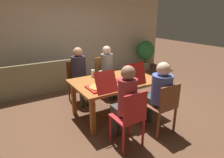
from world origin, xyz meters
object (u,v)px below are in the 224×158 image
Objects in this scene: person_2 at (108,68)px; plate_0 at (126,75)px; person_1 at (159,90)px; pizza_box_0 at (100,87)px; chair_0 at (78,78)px; plate_1 at (130,71)px; drinking_glass_0 at (101,74)px; chair_2 at (105,74)px; potted_plant at (145,52)px; person_0 at (80,71)px; pizza_box_1 at (129,80)px; drinking_glass_1 at (93,73)px; dining_table at (115,84)px; person_3 at (125,99)px; chair_3 at (130,117)px; chair_1 at (164,106)px; couch at (41,80)px.

plate_0 is (0.05, -0.67, 0.00)m from person_2.
pizza_box_0 is at bearing 144.40° from person_1.
plate_1 is at bearing -34.38° from chair_0.
person_2 reaches higher than drinking_glass_0.
chair_2 reaches higher than drinking_glass_0.
person_2 is 1.18× the size of potted_plant.
person_0 is 2.46× the size of pizza_box_1.
drinking_glass_0 is at bearing 165.30° from plate_0.
drinking_glass_1 is at bearing 175.78° from plate_1.
person_0 is at bearing 112.72° from dining_table.
plate_1 is at bearing -137.83° from potted_plant.
pizza_box_0 is 0.66m from drinking_glass_0.
person_3 is at bearing -100.71° from drinking_glass_0.
potted_plant is at bearing 41.81° from plate_0.
person_1 reaches higher than chair_3.
person_2 is 0.72m from drinking_glass_0.
person_0 is at bearing 101.81° from drinking_glass_1.
chair_3 is (-0.70, -1.83, -0.20)m from person_2.
pizza_box_0 is 4.08m from potted_plant.
chair_0 is 2.12m from chair_1.
drinking_glass_0 reaches higher than dining_table.
person_0 is at bearing 110.75° from chair_1.
pizza_box_0 reaches higher than plate_1.
chair_1 is (0.70, -2.00, -0.04)m from chair_0.
person_2 is at bearing 90.00° from person_1.
pizza_box_0 is at bearing -122.77° from chair_2.
potted_plant is at bearing 2.06° from couch.
chair_1 is 0.97× the size of chair_3.
chair_3 is (0.00, -1.87, -0.22)m from person_0.
dining_table is 0.92m from person_1.
drinking_glass_1 is at bearing -78.19° from person_0.
person_2 is 0.98× the size of person_3.
person_0 reaches higher than chair_2.
dining_table is at bearing -112.26° from person_2.
person_2 reaches higher than pizza_box_1.
drinking_glass_1 is at bearing -148.37° from potted_plant.
chair_3 is at bearing -90.00° from chair_0.
dining_table is at bearing -56.79° from drinking_glass_1.
pizza_box_1 reaches higher than plate_1.
chair_1 is at bearing -90.00° from person_1.
chair_1 is 1.74× the size of pizza_box_1.
chair_3 is 0.26m from person_3.
chair_0 is 1.32m from pizza_box_0.
chair_3 is 6.95× the size of drinking_glass_0.
chair_0 is 0.73× the size of person_0.
potted_plant is (2.58, 2.51, -0.15)m from pizza_box_1.
person_3 is at bearing -79.94° from pizza_box_0.
potted_plant reaches higher than drinking_glass_1.
drinking_glass_0 is at bearing -41.71° from drinking_glass_1.
drinking_glass_1 is (-0.61, 1.26, 0.07)m from person_1.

